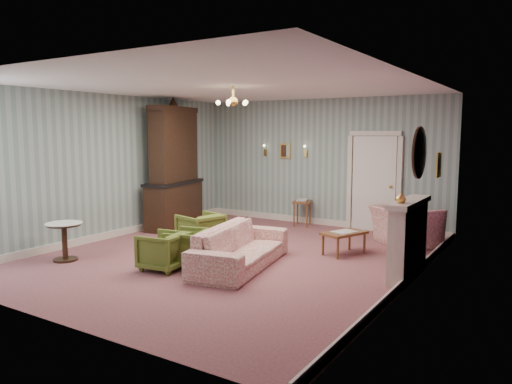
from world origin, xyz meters
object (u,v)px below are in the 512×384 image
Objects in this scene: wingback_chair at (406,219)px; dresser at (174,164)px; pedestal_table at (65,242)px; sofa_chintz at (241,240)px; fireplace at (408,239)px; coffee_table at (344,243)px; olive_chair_a at (163,249)px; olive_chair_b at (190,246)px; olive_chair_c at (201,229)px; side_table_black at (403,243)px.

dresser reaches higher than wingback_chair.
sofa_chintz is at bearing 24.82° from pedestal_table.
fireplace is 1.56m from coffee_table.
coffee_table is 1.23× the size of pedestal_table.
olive_chair_a is 0.29× the size of sofa_chintz.
olive_chair_b is 0.30× the size of sofa_chintz.
fireplace is (3.10, 1.29, 0.25)m from olive_chair_b.
dresser is (-2.16, 2.71, 1.11)m from olive_chair_a.
wingback_chair is 1.73× the size of pedestal_table.
dresser is 3.40m from pedestal_table.
fireplace is (2.40, 0.87, 0.14)m from sofa_chintz.
coffee_table is at bearing 124.93° from olive_chair_b.
olive_chair_c is 0.25× the size of dresser.
fireplace is (5.51, -1.07, -0.86)m from dresser.
sofa_chintz reaches higher than olive_chair_b.
dresser reaches higher than fireplace.
olive_chair_b reaches higher than olive_chair_a.
dresser is at bearing 47.17° from sofa_chintz.
dresser is 4.42× the size of pedestal_table.
side_table_black is (-0.33, 1.00, -0.30)m from fireplace.
dresser is (-1.76, 1.27, 1.08)m from olive_chair_c.
pedestal_table is at bearing -81.40° from olive_chair_b.
side_table_black is (5.18, -0.07, -1.16)m from dresser.
olive_chair_c is 1.50m from sofa_chintz.
pedestal_table is (-4.78, -3.12, 0.05)m from side_table_black.
wingback_chair is 1.13m from side_table_black.
olive_chair_a is at bearing 118.48° from sofa_chintz.
sofa_chintz is at bearing -123.82° from coffee_table.
wingback_chair reaches higher than olive_chair_c.
dresser is at bearing -148.29° from olive_chair_b.
olive_chair_a is 1.83m from pedestal_table.
olive_chair_c is at bearing 74.27° from wingback_chair.
pedestal_table is (-5.11, -2.12, -0.26)m from fireplace.
side_table_black is 5.70m from pedestal_table.
sofa_chintz is 2.79m from side_table_black.
wingback_chair reaches higher than olive_chair_a.
wingback_chair is 2.16m from fireplace.
olive_chair_c is 0.64× the size of wingback_chair.
olive_chair_b is (0.24, 0.35, 0.01)m from olive_chair_a.
coffee_table is 1.43× the size of side_table_black.
side_table_black is (3.41, 1.20, -0.08)m from olive_chair_c.
dresser is at bearing 179.24° from side_table_black.
sofa_chintz reaches higher than coffee_table.
pedestal_table is at bearing 103.91° from sofa_chintz.
fireplace is 2.51× the size of side_table_black.
fireplace is 2.16× the size of pedestal_table.
olive_chair_b is 0.82m from sofa_chintz.
olive_chair_a is 1.00× the size of pedestal_table.
coffee_table is at bearing 99.89° from wingback_chair.
fireplace reaches higher than side_table_black.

